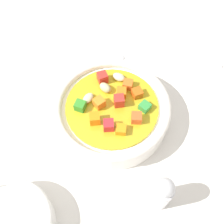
% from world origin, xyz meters
% --- Properties ---
extents(ground_plane, '(1.40, 1.40, 0.02)m').
position_xyz_m(ground_plane, '(0.00, 0.00, -0.01)').
color(ground_plane, silver).
extents(soup_bowl_main, '(0.19, 0.19, 0.06)m').
position_xyz_m(soup_bowl_main, '(0.00, 0.00, 0.03)').
color(soup_bowl_main, white).
rests_on(soup_bowl_main, ground_plane).
extents(spoon, '(0.12, 0.20, 0.01)m').
position_xyz_m(spoon, '(0.15, 0.00, 0.00)').
color(spoon, silver).
rests_on(spoon, ground_plane).
extents(pepper_shaker, '(0.03, 0.03, 0.08)m').
position_xyz_m(pepper_shaker, '(-0.07, -0.13, 0.04)').
color(pepper_shaker, silver).
rests_on(pepper_shaker, ground_plane).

